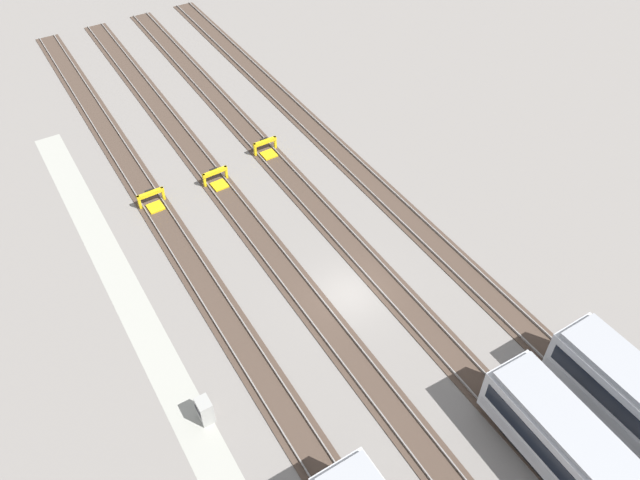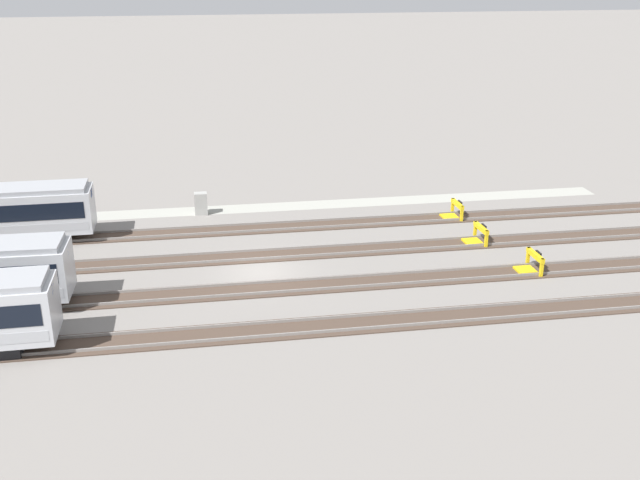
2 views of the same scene
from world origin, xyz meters
TOP-DOWN VIEW (x-y plane):
  - ground_plane at (0.00, 0.00)m, footprint 400.00×400.00m
  - service_walkway at (0.00, -11.90)m, footprint 54.00×2.00m
  - rail_track_nearest at (0.00, -7.44)m, footprint 90.00×2.23m
  - rail_track_near_inner at (0.00, -2.48)m, footprint 90.00×2.24m
  - rail_track_middle at (0.00, 2.48)m, footprint 90.00×2.24m
  - rail_track_far_inner at (0.00, 7.44)m, footprint 90.00×2.23m
  - bumper_stop_nearest_track at (-14.31, -7.43)m, footprint 1.36×2.01m
  - bumper_stop_near_inner_track at (-14.19, -2.47)m, footprint 1.37×2.01m
  - bumper_stop_middle_track at (-15.64, 2.48)m, footprint 1.35×2.00m
  - electrical_cabinet at (3.32, -11.14)m, footprint 0.90×0.73m

SIDE VIEW (x-z plane):
  - ground_plane at x=0.00m, z-range 0.00..0.00m
  - service_walkway at x=0.00m, z-range 0.00..0.01m
  - rail_track_nearest at x=0.00m, z-range -0.06..0.15m
  - rail_track_near_inner at x=0.00m, z-range -0.06..0.15m
  - rail_track_middle at x=0.00m, z-range -0.06..0.15m
  - rail_track_far_inner at x=0.00m, z-range -0.06..0.15m
  - bumper_stop_nearest_track at x=-14.31m, z-range -0.10..1.12m
  - bumper_stop_near_inner_track at x=-14.19m, z-range -0.10..1.12m
  - bumper_stop_middle_track at x=-15.64m, z-range -0.10..1.12m
  - electrical_cabinet at x=3.32m, z-range 0.00..1.60m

